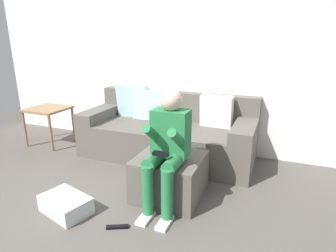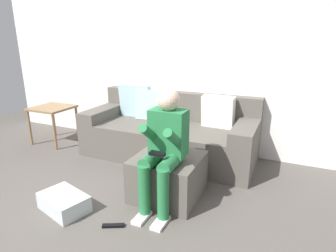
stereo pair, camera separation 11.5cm
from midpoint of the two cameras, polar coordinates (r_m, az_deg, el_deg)
ground_plane at (r=2.70m, az=-16.07°, el=-18.62°), size 7.97×7.97×0.00m
wall_back at (r=4.08m, az=2.56°, el=14.08°), size 6.13×0.10×2.65m
couch_sectional at (r=3.83m, az=1.12°, el=-1.50°), size 2.29×0.92×0.93m
ottoman at (r=2.90m, az=1.16°, el=-10.18°), size 0.65×0.63×0.43m
person_seated at (r=2.56m, az=0.53°, el=-3.60°), size 0.34×0.59×1.13m
storage_bin at (r=2.89m, az=-19.20°, el=-14.38°), size 0.52×0.42×0.16m
side_table at (r=4.61m, az=-21.66°, el=2.62°), size 0.55×0.53×0.56m
remote_near_ottoman at (r=2.60m, az=-9.68°, el=-19.25°), size 0.19×0.12×0.02m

